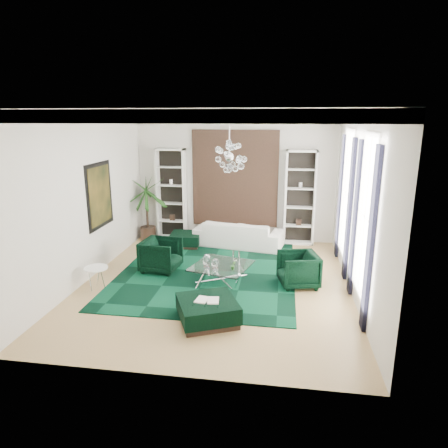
% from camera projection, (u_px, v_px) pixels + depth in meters
% --- Properties ---
extents(floor, '(6.00, 7.00, 0.02)m').
position_uv_depth(floor, '(216.00, 283.00, 9.22)').
color(floor, tan).
rests_on(floor, ground).
extents(ceiling, '(6.00, 7.00, 0.02)m').
position_uv_depth(ceiling, '(215.00, 111.00, 8.23)').
color(ceiling, white).
rests_on(ceiling, ground).
extents(wall_back, '(6.00, 0.02, 3.80)m').
position_uv_depth(wall_back, '(235.00, 179.00, 12.08)').
color(wall_back, silver).
rests_on(wall_back, ground).
extents(wall_front, '(6.00, 0.02, 3.80)m').
position_uv_depth(wall_front, '(172.00, 254.00, 5.37)').
color(wall_front, silver).
rests_on(wall_front, ground).
extents(wall_left, '(0.02, 7.00, 3.80)m').
position_uv_depth(wall_left, '(87.00, 198.00, 9.16)').
color(wall_left, silver).
rests_on(wall_left, ground).
extents(wall_right, '(0.02, 7.00, 3.80)m').
position_uv_depth(wall_right, '(358.00, 206.00, 8.29)').
color(wall_right, silver).
rests_on(wall_right, ground).
extents(crown_molding, '(6.00, 7.00, 0.18)m').
position_uv_depth(crown_molding, '(215.00, 117.00, 8.26)').
color(crown_molding, white).
rests_on(crown_molding, ceiling).
extents(ceiling_medallion, '(0.90, 0.90, 0.05)m').
position_uv_depth(ceiling_medallion, '(218.00, 114.00, 8.53)').
color(ceiling_medallion, white).
rests_on(ceiling_medallion, ceiling).
extents(tapestry, '(2.50, 0.06, 2.80)m').
position_uv_depth(tapestry, '(235.00, 179.00, 12.03)').
color(tapestry, black).
rests_on(tapestry, wall_back).
extents(shelving_left, '(0.90, 0.38, 2.80)m').
position_uv_depth(shelving_left, '(172.00, 194.00, 12.30)').
color(shelving_left, white).
rests_on(shelving_left, floor).
extents(shelving_right, '(0.90, 0.38, 2.80)m').
position_uv_depth(shelving_right, '(300.00, 198.00, 11.74)').
color(shelving_right, white).
rests_on(shelving_right, floor).
extents(painting, '(0.04, 1.30, 1.60)m').
position_uv_depth(painting, '(100.00, 195.00, 9.74)').
color(painting, black).
rests_on(painting, wall_left).
extents(window_near, '(0.03, 1.10, 2.90)m').
position_uv_depth(window_near, '(365.00, 217.00, 7.44)').
color(window_near, white).
rests_on(window_near, wall_right).
extents(curtain_near_a, '(0.07, 0.30, 3.25)m').
position_uv_depth(curtain_near_a, '(371.00, 242.00, 6.76)').
color(curtain_near_a, black).
rests_on(curtain_near_a, floor).
extents(curtain_near_b, '(0.07, 0.30, 3.25)m').
position_uv_depth(curtain_near_b, '(355.00, 219.00, 8.25)').
color(curtain_near_b, black).
rests_on(curtain_near_b, floor).
extents(window_far, '(0.03, 1.10, 2.90)m').
position_uv_depth(window_far, '(347.00, 193.00, 9.73)').
color(window_far, white).
rests_on(window_far, wall_right).
extents(curtain_far_a, '(0.07, 0.30, 3.25)m').
position_uv_depth(curtain_far_a, '(349.00, 210.00, 9.05)').
color(curtain_far_a, black).
rests_on(curtain_far_a, floor).
extents(curtain_far_b, '(0.07, 0.30, 3.25)m').
position_uv_depth(curtain_far_b, '(340.00, 197.00, 10.54)').
color(curtain_far_b, black).
rests_on(curtain_far_b, floor).
extents(rug, '(4.20, 5.00, 0.02)m').
position_uv_depth(rug, '(208.00, 271.00, 9.86)').
color(rug, black).
rests_on(rug, floor).
extents(sofa, '(2.70, 1.43, 0.75)m').
position_uv_depth(sofa, '(239.00, 234.00, 11.76)').
color(sofa, white).
rests_on(sofa, floor).
extents(armchair_left, '(0.97, 0.95, 0.81)m').
position_uv_depth(armchair_left, '(161.00, 255.00, 9.83)').
color(armchair_left, black).
rests_on(armchair_left, floor).
extents(armchair_right, '(1.02, 1.00, 0.77)m').
position_uv_depth(armchair_right, '(298.00, 269.00, 8.96)').
color(armchair_right, black).
rests_on(armchair_right, floor).
extents(coffee_table, '(1.49, 1.49, 0.42)m').
position_uv_depth(coffee_table, '(221.00, 274.00, 9.19)').
color(coffee_table, white).
rests_on(coffee_table, floor).
extents(ottoman_side, '(0.92, 0.92, 0.38)m').
position_uv_depth(ottoman_side, '(186.00, 240.00, 11.81)').
color(ottoman_side, black).
rests_on(ottoman_side, floor).
extents(ottoman_front, '(1.37, 1.37, 0.42)m').
position_uv_depth(ottoman_front, '(208.00, 311.00, 7.42)').
color(ottoman_front, black).
rests_on(ottoman_front, floor).
extents(book, '(0.44, 0.30, 0.03)m').
position_uv_depth(book, '(207.00, 300.00, 7.36)').
color(book, white).
rests_on(book, ottoman_front).
extents(side_table, '(0.62, 0.62, 0.49)m').
position_uv_depth(side_table, '(97.00, 278.00, 8.82)').
color(side_table, white).
rests_on(side_table, floor).
extents(palm, '(1.76, 1.76, 2.54)m').
position_uv_depth(palm, '(147.00, 200.00, 12.12)').
color(palm, '#1E4917').
rests_on(palm, floor).
extents(chandelier, '(0.97, 0.97, 0.73)m').
position_uv_depth(chandelier, '(229.00, 157.00, 8.74)').
color(chandelier, white).
rests_on(chandelier, ceiling).
extents(table_plant, '(0.14, 0.13, 0.22)m').
position_uv_depth(table_plant, '(233.00, 265.00, 8.82)').
color(table_plant, '#1E4917').
rests_on(table_plant, coffee_table).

